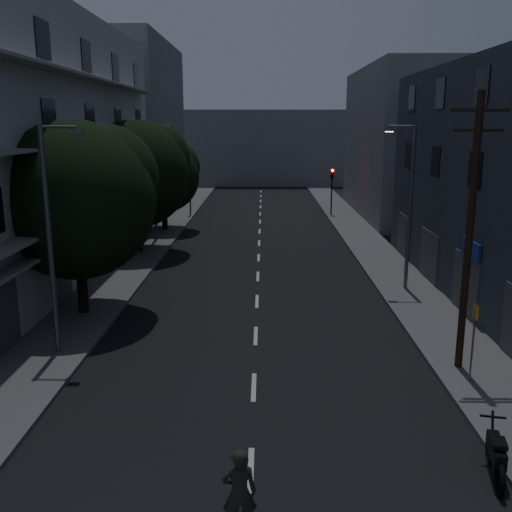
{
  "coord_description": "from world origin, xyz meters",
  "views": [
    {
      "loc": [
        0.28,
        -10.16,
        8.13
      ],
      "look_at": [
        0.0,
        12.0,
        3.0
      ],
      "focal_mm": 40.0,
      "sensor_mm": 36.0,
      "label": 1
    }
  ],
  "objects": [
    {
      "name": "ground",
      "position": [
        0.0,
        25.0,
        0.0
      ],
      "size": [
        160.0,
        160.0,
        0.0
      ],
      "primitive_type": "plane",
      "color": "black",
      "rests_on": "ground"
    },
    {
      "name": "sidewalk_left",
      "position": [
        -7.5,
        25.0,
        0.07
      ],
      "size": [
        3.0,
        90.0,
        0.15
      ],
      "primitive_type": "cube",
      "color": "#565659",
      "rests_on": "ground"
    },
    {
      "name": "sidewalk_right",
      "position": [
        7.5,
        25.0,
        0.07
      ],
      "size": [
        3.0,
        90.0,
        0.15
      ],
      "primitive_type": "cube",
      "color": "#565659",
      "rests_on": "ground"
    },
    {
      "name": "lane_markings",
      "position": [
        0.0,
        31.25,
        0.01
      ],
      "size": [
        0.15,
        60.5,
        0.01
      ],
      "color": "beige",
      "rests_on": "ground"
    },
    {
      "name": "building_left",
      "position": [
        -11.98,
        18.0,
        6.99
      ],
      "size": [
        7.0,
        36.0,
        14.0
      ],
      "color": "#B5B5B0",
      "rests_on": "ground"
    },
    {
      "name": "building_far_left",
      "position": [
        -12.0,
        48.0,
        8.0
      ],
      "size": [
        6.0,
        20.0,
        16.0
      ],
      "primitive_type": "cube",
      "color": "slate",
      "rests_on": "ground"
    },
    {
      "name": "building_far_right",
      "position": [
        12.0,
        42.0,
        6.5
      ],
      "size": [
        6.0,
        20.0,
        13.0
      ],
      "primitive_type": "cube",
      "color": "slate",
      "rests_on": "ground"
    },
    {
      "name": "building_far_end",
      "position": [
        0.0,
        70.0,
        5.0
      ],
      "size": [
        24.0,
        8.0,
        10.0
      ],
      "primitive_type": "cube",
      "color": "slate",
      "rests_on": "ground"
    },
    {
      "name": "tree_near",
      "position": [
        -7.47,
        13.5,
        5.29
      ],
      "size": [
        6.66,
        6.66,
        8.21
      ],
      "color": "black",
      "rests_on": "sidewalk_left"
    },
    {
      "name": "tree_mid",
      "position": [
        -7.65,
        25.74,
        5.33
      ],
      "size": [
        6.74,
        6.74,
        8.29
      ],
      "color": "black",
      "rests_on": "sidewalk_left"
    },
    {
      "name": "tree_far",
      "position": [
        -7.34,
        33.67,
        4.45
      ],
      "size": [
        5.55,
        5.55,
        6.86
      ],
      "color": "black",
      "rests_on": "sidewalk_left"
    },
    {
      "name": "traffic_signal_far_right",
      "position": [
        6.45,
        41.21,
        3.1
      ],
      "size": [
        0.28,
        0.37,
        4.1
      ],
      "color": "black",
      "rests_on": "sidewalk_right"
    },
    {
      "name": "traffic_signal_far_left",
      "position": [
        -6.32,
        40.97,
        3.1
      ],
      "size": [
        0.28,
        0.37,
        4.1
      ],
      "color": "black",
      "rests_on": "sidewalk_left"
    },
    {
      "name": "street_lamp_left_near",
      "position": [
        -6.99,
        9.04,
        4.6
      ],
      "size": [
        1.51,
        0.25,
        8.0
      ],
      "color": "#5B5D62",
      "rests_on": "sidewalk_left"
    },
    {
      "name": "street_lamp_right",
      "position": [
        7.29,
        17.37,
        4.6
      ],
      "size": [
        1.51,
        0.25,
        8.0
      ],
      "color": "#5B5D63",
      "rests_on": "sidewalk_right"
    },
    {
      "name": "street_lamp_left_far",
      "position": [
        -7.21,
        29.73,
        4.6
      ],
      "size": [
        1.51,
        0.25,
        8.0
      ],
      "color": "#525659",
      "rests_on": "sidewalk_left"
    },
    {
      "name": "utility_pole",
      "position": [
        6.9,
        7.87,
        4.87
      ],
      "size": [
        1.8,
        0.24,
        9.0
      ],
      "color": "black",
      "rests_on": "sidewalk_right"
    },
    {
      "name": "bus_stop_sign",
      "position": [
        6.89,
        6.75,
        1.89
      ],
      "size": [
        0.06,
        0.35,
        2.52
      ],
      "color": "#595B60",
      "rests_on": "sidewalk_right"
    },
    {
      "name": "motorcycle",
      "position": [
        5.77,
        1.89,
        0.53
      ],
      "size": [
        0.73,
        2.08,
        1.35
      ],
      "rotation": [
        0.0,
        0.0,
        -0.21
      ],
      "color": "black",
      "rests_on": "ground"
    }
  ]
}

